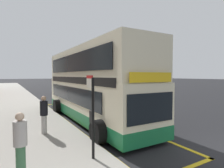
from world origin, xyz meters
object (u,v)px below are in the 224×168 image
(double_decker_bus, at_px, (91,87))
(parked_car_grey_across, at_px, (88,89))
(pedestrian_waiting_near_sign, at_px, (20,142))
(pedestrian_further_back, at_px, (44,113))
(parked_car_grey_distant, at_px, (63,84))
(bus_stop_sign, at_px, (92,109))

(double_decker_bus, height_order, parked_car_grey_across, double_decker_bus)
(parked_car_grey_across, bearing_deg, pedestrian_waiting_near_sign, 60.37)
(pedestrian_further_back, bearing_deg, parked_car_grey_distant, 73.65)
(parked_car_grey_distant, xyz_separation_m, pedestrian_further_back, (-10.31, -35.15, 0.28))
(bus_stop_sign, xyz_separation_m, pedestrian_further_back, (-0.92, 3.32, -0.63))
(parked_car_grey_across, relative_size, pedestrian_further_back, 2.45)
(bus_stop_sign, relative_size, parked_car_grey_distant, 0.63)
(parked_car_grey_distant, height_order, pedestrian_waiting_near_sign, pedestrian_waiting_near_sign)
(bus_stop_sign, xyz_separation_m, parked_car_grey_distant, (9.39, 38.47, -0.90))
(bus_stop_sign, relative_size, pedestrian_further_back, 1.54)
(parked_car_grey_across, height_order, parked_car_grey_distant, same)
(parked_car_grey_distant, distance_m, pedestrian_waiting_near_sign, 40.23)
(double_decker_bus, bearing_deg, parked_car_grey_distant, 77.79)
(bus_stop_sign, bearing_deg, double_decker_bus, 67.14)
(double_decker_bus, distance_m, parked_car_grey_distant, 34.06)
(double_decker_bus, relative_size, bus_stop_sign, 4.20)
(pedestrian_waiting_near_sign, bearing_deg, parked_car_grey_distant, 73.45)
(parked_car_grey_distant, bearing_deg, pedestrian_further_back, -107.21)
(double_decker_bus, xyz_separation_m, bus_stop_sign, (-2.19, -5.20, -0.36))
(bus_stop_sign, distance_m, pedestrian_waiting_near_sign, 2.17)
(double_decker_bus, relative_size, parked_car_grey_distant, 2.65)
(pedestrian_waiting_near_sign, xyz_separation_m, pedestrian_further_back, (1.15, 3.41, 0.01))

